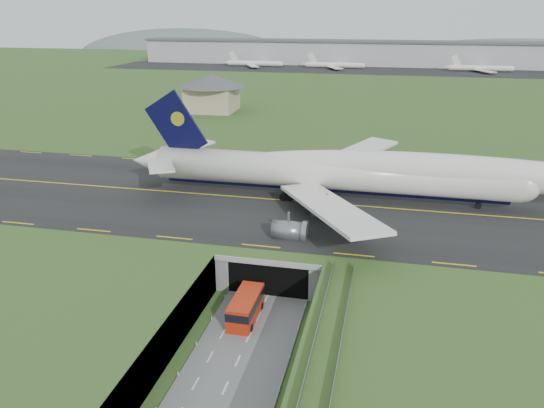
# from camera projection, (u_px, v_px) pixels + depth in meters

# --- Properties ---
(ground) EXTENTS (900.00, 900.00, 0.00)m
(ground) POSITION_uv_depth(u_px,v_px,m) (254.00, 326.00, 70.96)
(ground) COLOR #3C5622
(ground) RESTS_ON ground
(airfield_deck) EXTENTS (800.00, 800.00, 6.00)m
(airfield_deck) POSITION_uv_depth(u_px,v_px,m) (254.00, 306.00, 69.93)
(airfield_deck) COLOR gray
(airfield_deck) RESTS_ON ground
(trench_road) EXTENTS (12.00, 75.00, 0.20)m
(trench_road) POSITION_uv_depth(u_px,v_px,m) (239.00, 359.00, 64.05)
(trench_road) COLOR slate
(trench_road) RESTS_ON ground
(taxiway) EXTENTS (800.00, 44.00, 0.18)m
(taxiway) POSITION_uv_depth(u_px,v_px,m) (298.00, 202.00, 99.09)
(taxiway) COLOR black
(taxiway) RESTS_ON airfield_deck
(tunnel_portal) EXTENTS (17.00, 22.30, 6.00)m
(tunnel_portal) POSITION_uv_depth(u_px,v_px,m) (280.00, 251.00, 85.12)
(tunnel_portal) COLOR gray
(tunnel_portal) RESTS_ON ground
(guideway) EXTENTS (3.00, 53.00, 7.05)m
(guideway) POSITION_uv_depth(u_px,v_px,m) (317.00, 403.00, 49.35)
(guideway) COLOR #A8A8A3
(guideway) RESTS_ON ground
(jumbo_jet) EXTENTS (94.53, 60.93, 20.15)m
(jumbo_jet) POSITION_uv_depth(u_px,v_px,m) (366.00, 173.00, 97.85)
(jumbo_jet) COLOR white
(jumbo_jet) RESTS_ON ground
(shuttle_tram) EXTENTS (3.36, 8.55, 3.45)m
(shuttle_tram) POSITION_uv_depth(u_px,v_px,m) (246.00, 307.00, 71.86)
(shuttle_tram) COLOR #B7260C
(shuttle_tram) RESTS_ON ground
(service_building) EXTENTS (24.51, 24.51, 12.94)m
(service_building) POSITION_uv_depth(u_px,v_px,m) (212.00, 89.00, 185.48)
(service_building) COLOR tan
(service_building) RESTS_ON ground
(cargo_terminal) EXTENTS (320.00, 67.00, 15.60)m
(cargo_terminal) POSITION_uv_depth(u_px,v_px,m) (370.00, 53.00, 340.43)
(cargo_terminal) COLOR #B2B2B2
(cargo_terminal) RESTS_ON ground
(distant_hills) EXTENTS (700.00, 91.00, 60.00)m
(distant_hills) POSITION_uv_depth(u_px,v_px,m) (453.00, 65.00, 452.93)
(distant_hills) COLOR slate
(distant_hills) RESTS_ON ground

